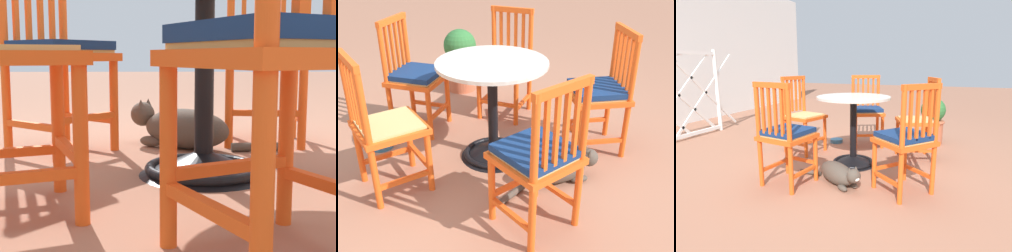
{
  "view_description": "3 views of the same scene",
  "coord_description": "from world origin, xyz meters",
  "views": [
    {
      "loc": [
        1.87,
        -0.19,
        0.44
      ],
      "look_at": [
        0.31,
        -0.15,
        0.21
      ],
      "focal_mm": 52.25,
      "sensor_mm": 36.0,
      "label": 1
    },
    {
      "loc": [
        -1.67,
        1.81,
        1.57
      ],
      "look_at": [
        -0.04,
        0.01,
        0.31
      ],
      "focal_mm": 42.66,
      "sensor_mm": 36.0,
      "label": 2
    },
    {
      "loc": [
        -2.6,
        -0.96,
        1.05
      ],
      "look_at": [
        -0.07,
        0.03,
        0.45
      ],
      "focal_mm": 30.0,
      "sensor_mm": 36.0,
      "label": 3
    }
  ],
  "objects": [
    {
      "name": "orange_chair_by_planter",
      "position": [
        -0.38,
        -0.63,
        0.45
      ],
      "size": [
        0.56,
        0.56,
        0.91
      ],
      "color": "#EA5619",
      "rests_on": "ground_plane"
    },
    {
      "name": "orange_chair_at_corner",
      "position": [
        -0.59,
        0.36,
        0.45
      ],
      "size": [
        0.46,
        0.46,
        0.91
      ],
      "color": "#EA5619",
      "rests_on": "ground_plane"
    },
    {
      "name": "terracotta_planter",
      "position": [
        1.25,
        -0.73,
        0.33
      ],
      "size": [
        0.32,
        0.32,
        0.62
      ],
      "color": "#B25B3D",
      "rests_on": "ground_plane"
    },
    {
      "name": "pet_water_bowl",
      "position": [
        0.83,
        0.49,
        0.03
      ],
      "size": [
        0.17,
        0.17,
        0.05
      ],
      "primitive_type": "cylinder",
      "color": "teal",
      "rests_on": "ground_plane"
    },
    {
      "name": "ground_plane",
      "position": [
        0.0,
        0.0,
        0.0
      ],
      "size": [
        24.0,
        24.0,
        0.0
      ],
      "primitive_type": "plane",
      "color": "#A36B51"
    },
    {
      "name": "orange_chair_tucked_in",
      "position": [
        0.89,
        0.08,
        0.45
      ],
      "size": [
        0.53,
        0.53,
        0.91
      ],
      "color": "#EA5619",
      "rests_on": "ground_plane"
    },
    {
      "name": "tabby_cat",
      "position": [
        -0.44,
        -0.07,
        0.1
      ],
      "size": [
        0.41,
        0.7,
        0.23
      ],
      "color": "#4C4238",
      "rests_on": "ground_plane"
    },
    {
      "name": "orange_chair_facing_out",
      "position": [
        0.33,
        0.72,
        0.43
      ],
      "size": [
        0.49,
        0.49,
        0.91
      ],
      "color": "#EA5619",
      "rests_on": "ground_plane"
    },
    {
      "name": "cafe_table",
      "position": [
        0.11,
        -0.01,
        0.28
      ],
      "size": [
        0.76,
        0.76,
        0.73
      ],
      "color": "black",
      "rests_on": "ground_plane"
    },
    {
      "name": "orange_chair_near_fence",
      "position": [
        0.54,
        -0.62,
        0.43
      ],
      "size": [
        0.51,
        0.51,
        0.91
      ],
      "color": "#EA5619",
      "rests_on": "ground_plane"
    }
  ]
}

